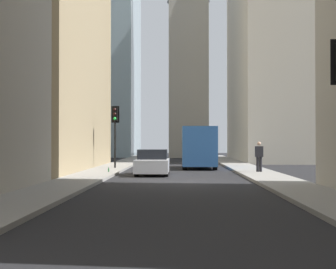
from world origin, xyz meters
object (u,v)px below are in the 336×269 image
(delivery_truck, at_px, (198,147))
(traffic_light_midblock, at_px, (115,122))
(sedan_silver, at_px, (153,163))
(discarded_bottle, at_px, (109,170))
(pedestrian, at_px, (259,155))

(delivery_truck, distance_m, traffic_light_midblock, 6.12)
(sedan_silver, distance_m, traffic_light_midblock, 6.81)
(delivery_truck, relative_size, traffic_light_midblock, 1.59)
(delivery_truck, height_order, discarded_bottle, delivery_truck)
(traffic_light_midblock, relative_size, discarded_bottle, 15.07)
(sedan_silver, height_order, traffic_light_midblock, traffic_light_midblock)
(delivery_truck, bearing_deg, sedan_silver, 159.91)
(traffic_light_midblock, height_order, pedestrian, traffic_light_midblock)
(sedan_silver, bearing_deg, discarded_bottle, 76.91)
(delivery_truck, distance_m, discarded_bottle, 8.92)
(discarded_bottle, bearing_deg, pedestrian, -87.37)
(sedan_silver, height_order, discarded_bottle, sedan_silver)
(discarded_bottle, bearing_deg, delivery_truck, -36.85)
(delivery_truck, height_order, sedan_silver, delivery_truck)
(pedestrian, bearing_deg, sedan_silver, 99.22)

